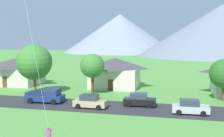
# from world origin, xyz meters

# --- Properties ---
(road_strip) EXTENTS (160.00, 6.61, 0.08)m
(road_strip) POSITION_xyz_m (0.00, 26.24, 0.04)
(road_strip) COLOR #2D2D33
(road_strip) RESTS_ON ground
(mountain_central_ridge) EXTENTS (87.74, 87.74, 26.94)m
(mountain_central_ridge) POSITION_xyz_m (27.85, 148.34, 13.47)
(mountain_central_ridge) COLOR slate
(mountain_central_ridge) RESTS_ON ground
(mountain_far_east_ridge) EXTENTS (74.28, 74.28, 25.51)m
(mountain_far_east_ridge) POSITION_xyz_m (-32.43, 175.20, 12.76)
(mountain_far_east_ridge) COLOR gray
(mountain_far_east_ridge) RESTS_ON ground
(house_left_center) EXTENTS (9.00, 7.85, 5.41)m
(house_left_center) POSITION_xyz_m (-5.37, 40.93, 2.80)
(house_left_center) COLOR beige
(house_left_center) RESTS_ON ground
(house_right_center) EXTENTS (10.17, 7.61, 5.09)m
(house_right_center) POSITION_xyz_m (-25.04, 39.74, 2.63)
(house_right_center) COLOR beige
(house_right_center) RESTS_ON ground
(tree_left_of_center) EXTENTS (4.19, 4.19, 6.04)m
(tree_left_of_center) POSITION_xyz_m (12.14, 33.42, 3.93)
(tree_left_of_center) COLOR brown
(tree_left_of_center) RESTS_ON ground
(tree_center) EXTENTS (3.83, 3.83, 6.53)m
(tree_center) POSITION_xyz_m (-7.36, 33.48, 4.58)
(tree_center) COLOR #4C3823
(tree_center) RESTS_ON ground
(tree_right_of_center) EXTENTS (5.58, 5.58, 7.98)m
(tree_right_of_center) POSITION_xyz_m (-16.27, 31.42, 5.18)
(tree_right_of_center) COLOR brown
(tree_right_of_center) RESTS_ON ground
(parked_car_tan_west_end) EXTENTS (4.22, 2.11, 1.68)m
(parked_car_tan_west_end) POSITION_xyz_m (-5.07, 25.15, 0.87)
(parked_car_tan_west_end) COLOR tan
(parked_car_tan_west_end) RESTS_ON road_strip
(parked_car_black_mid_west) EXTENTS (4.27, 2.21, 1.68)m
(parked_car_black_mid_west) POSITION_xyz_m (0.93, 27.49, 0.87)
(parked_car_black_mid_west) COLOR black
(parked_car_black_mid_west) RESTS_ON road_strip
(parked_car_silver_mid_east) EXTENTS (4.27, 2.21, 1.68)m
(parked_car_silver_mid_east) POSITION_xyz_m (7.23, 25.08, 0.87)
(parked_car_silver_mid_east) COLOR #B7BCC1
(parked_car_silver_mid_east) RESTS_ON road_strip
(pickup_truck_navy_west_side) EXTENTS (5.24, 2.41, 1.99)m
(pickup_truck_navy_west_side) POSITION_xyz_m (-11.91, 26.52, 1.06)
(pickup_truck_navy_west_side) COLOR navy
(pickup_truck_navy_west_side) RESTS_ON road_strip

